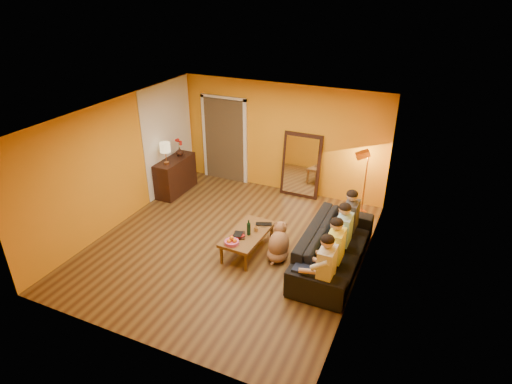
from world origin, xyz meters
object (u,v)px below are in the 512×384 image
at_px(person_mid_left, 335,250).
at_px(tumbler, 256,229).
at_px(sideboard, 176,176).
at_px(laptop, 264,225).
at_px(person_mid_right, 343,234).
at_px(coffee_table, 248,242).
at_px(person_far_left, 326,269).
at_px(floor_lamp, 365,184).
at_px(wine_bottle, 249,227).
at_px(mirror_frame, 301,165).
at_px(sofa, 334,247).
at_px(person_far_right, 350,220).
at_px(vase, 180,152).
at_px(table_lamp, 166,153).
at_px(dog, 279,242).

bearing_deg(person_mid_left, tumbler, 169.61).
height_order(sideboard, tumbler, sideboard).
bearing_deg(laptop, person_mid_right, -21.36).
bearing_deg(person_mid_left, laptop, 161.15).
distance_m(coffee_table, person_far_left, 1.89).
distance_m(person_mid_left, person_mid_right, 0.55).
distance_m(floor_lamp, person_mid_right, 1.99).
bearing_deg(person_mid_right, wine_bottle, -165.45).
bearing_deg(mirror_frame, sofa, -58.94).
distance_m(person_far_left, person_far_right, 1.65).
bearing_deg(tumbler, laptop, 75.38).
bearing_deg(tumbler, mirror_frame, 89.90).
xyz_separation_m(sofa, laptop, (-1.39, 0.07, 0.07)).
relative_size(person_far_right, vase, 6.04).
bearing_deg(person_mid_right, coffee_table, -167.45).
height_order(sideboard, laptop, sideboard).
relative_size(sideboard, floor_lamp, 0.82).
distance_m(tumbler, laptop, 0.24).
bearing_deg(person_far_right, vase, 168.02).
distance_m(sideboard, person_far_right, 4.43).
relative_size(person_far_left, wine_bottle, 3.94).
relative_size(coffee_table, wine_bottle, 3.94).
bearing_deg(vase, wine_bottle, -35.08).
height_order(table_lamp, vase, table_lamp).
xyz_separation_m(mirror_frame, sofa, (1.45, -2.41, -0.40)).
distance_m(table_lamp, coffee_table, 3.10).
bearing_deg(tumbler, person_mid_left, -10.39).
xyz_separation_m(coffee_table, tumbler, (0.12, 0.12, 0.25)).
height_order(person_far_left, tumbler, person_far_left).
relative_size(floor_lamp, person_far_left, 1.18).
relative_size(mirror_frame, laptop, 4.89).
bearing_deg(sofa, coffee_table, 100.07).
bearing_deg(sofa, floor_lamp, -2.75).
bearing_deg(person_far_left, person_mid_right, 90.00).
bearing_deg(sofa, person_far_right, -11.31).
distance_m(mirror_frame, sofa, 2.84).
bearing_deg(laptop, table_lamp, 138.94).
bearing_deg(floor_lamp, laptop, -150.34).
distance_m(sideboard, person_far_left, 4.95).
xyz_separation_m(sideboard, dog, (3.28, -1.56, -0.06)).
relative_size(person_mid_right, person_far_right, 1.00).
distance_m(table_lamp, laptop, 3.08).
distance_m(sofa, dog, 0.99).
distance_m(mirror_frame, person_far_right, 2.37).
relative_size(mirror_frame, wine_bottle, 4.90).
xyz_separation_m(table_lamp, person_mid_left, (4.37, -1.48, -0.49)).
bearing_deg(wine_bottle, person_mid_left, -4.17).
height_order(person_far_left, laptop, person_far_left).
xyz_separation_m(person_mid_left, tumbler, (-1.58, 0.29, -0.15)).
xyz_separation_m(sofa, person_far_right, (0.13, 0.65, 0.25)).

